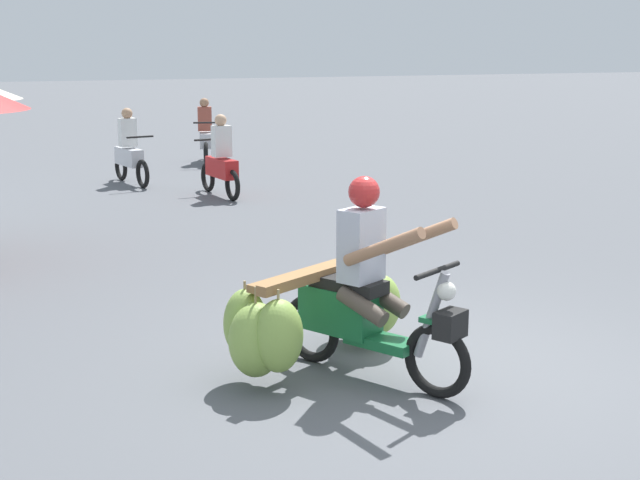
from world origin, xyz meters
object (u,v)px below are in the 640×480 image
Objects in this scene: motorbike_distant_ahead_right at (221,164)px; motorbike_distant_far_ahead at (205,137)px; motorbike_distant_ahead_left at (129,153)px; motorbike_main_loaded at (335,308)px.

motorbike_distant_ahead_right is 1.02× the size of motorbike_distant_far_ahead.
motorbike_distant_ahead_left is 3.20m from motorbike_distant_far_ahead.
motorbike_main_loaded is at bearing -101.41° from motorbike_distant_far_ahead.
motorbike_distant_ahead_left is (0.43, 10.30, 0.08)m from motorbike_main_loaded.
motorbike_distant_ahead_right is 4.56m from motorbike_distant_far_ahead.
motorbike_distant_far_ahead is at bearing 48.25° from motorbike_distant_ahead_left.
motorbike_distant_ahead_right is at bearing -102.61° from motorbike_distant_far_ahead.
motorbike_main_loaded is 8.38m from motorbike_distant_ahead_right.
motorbike_main_loaded reaches higher than motorbike_distant_ahead_right.
motorbike_distant_ahead_left is 0.99× the size of motorbike_distant_ahead_right.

